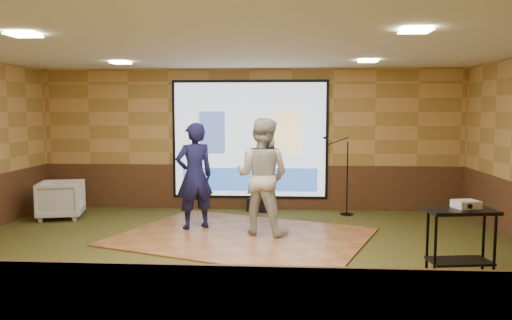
# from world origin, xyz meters

# --- Properties ---
(ground) EXTENTS (9.00, 9.00, 0.00)m
(ground) POSITION_xyz_m (0.00, 0.00, 0.00)
(ground) COLOR #303919
(ground) RESTS_ON ground
(room_shell) EXTENTS (9.04, 7.04, 3.02)m
(room_shell) POSITION_xyz_m (0.00, 0.00, 2.09)
(room_shell) COLOR tan
(room_shell) RESTS_ON ground
(wainscot_back) EXTENTS (9.00, 0.04, 0.95)m
(wainscot_back) POSITION_xyz_m (0.00, 3.48, 0.47)
(wainscot_back) COLOR #432716
(wainscot_back) RESTS_ON ground
(projector_screen) EXTENTS (3.32, 0.06, 2.52)m
(projector_screen) POSITION_xyz_m (0.00, 3.44, 1.47)
(projector_screen) COLOR black
(projector_screen) RESTS_ON room_shell
(downlight_nw) EXTENTS (0.32, 0.32, 0.02)m
(downlight_nw) POSITION_xyz_m (-2.20, 1.80, 2.97)
(downlight_nw) COLOR beige
(downlight_nw) RESTS_ON room_shell
(downlight_ne) EXTENTS (0.32, 0.32, 0.02)m
(downlight_ne) POSITION_xyz_m (2.20, 1.80, 2.97)
(downlight_ne) COLOR beige
(downlight_ne) RESTS_ON room_shell
(downlight_sw) EXTENTS (0.32, 0.32, 0.02)m
(downlight_sw) POSITION_xyz_m (-2.20, -1.50, 2.97)
(downlight_sw) COLOR beige
(downlight_sw) RESTS_ON room_shell
(downlight_se) EXTENTS (0.32, 0.32, 0.02)m
(downlight_se) POSITION_xyz_m (2.20, -1.50, 2.97)
(downlight_se) COLOR beige
(downlight_se) RESTS_ON room_shell
(dance_floor) EXTENTS (4.74, 4.19, 0.03)m
(dance_floor) POSITION_xyz_m (0.07, 1.02, 0.01)
(dance_floor) COLOR #9D6239
(dance_floor) RESTS_ON ground
(player_left) EXTENTS (0.82, 0.73, 1.88)m
(player_left) POSITION_xyz_m (-0.83, 1.53, 0.97)
(player_left) COLOR #13133D
(player_left) RESTS_ON dance_floor
(player_right) EXTENTS (1.15, 1.02, 1.96)m
(player_right) POSITION_xyz_m (0.39, 1.21, 1.01)
(player_right) COLOR #BCB8AC
(player_right) RESTS_ON dance_floor
(av_table) EXTENTS (0.84, 0.44, 0.89)m
(av_table) POSITION_xyz_m (2.99, -0.83, 0.60)
(av_table) COLOR black
(av_table) RESTS_ON ground
(projector) EXTENTS (0.35, 0.32, 0.10)m
(projector) POSITION_xyz_m (3.07, -0.75, 0.93)
(projector) COLOR silver
(projector) RESTS_ON av_table
(mic_stand) EXTENTS (0.63, 0.26, 1.61)m
(mic_stand) POSITION_xyz_m (1.96, 3.00, 0.49)
(mic_stand) COLOR black
(mic_stand) RESTS_ON ground
(banquet_chair) EXTENTS (0.99, 0.97, 0.75)m
(banquet_chair) POSITION_xyz_m (-3.62, 2.26, 0.37)
(banquet_chair) COLOR gray
(banquet_chair) RESTS_ON ground
(duffel_bag) EXTENTS (0.52, 0.41, 0.28)m
(duffel_bag) POSITION_xyz_m (0.21, 3.23, 0.14)
(duffel_bag) COLOR black
(duffel_bag) RESTS_ON ground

